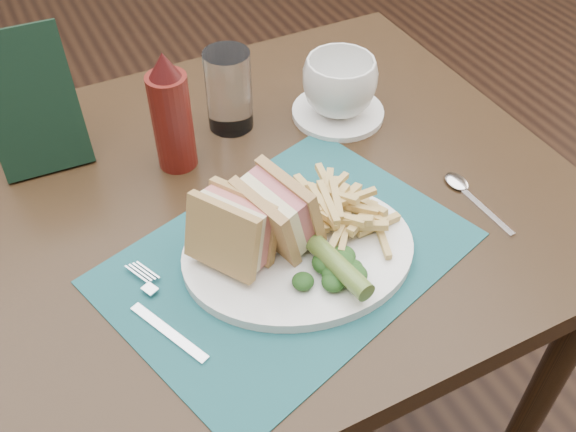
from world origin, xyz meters
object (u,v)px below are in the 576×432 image
(placemat, at_px, (287,257))
(plate, at_px, (299,251))
(saucer, at_px, (338,112))
(coffee_cup, at_px, (340,86))
(drinking_glass, at_px, (229,90))
(table_main, at_px, (262,340))
(sandwich_half_b, at_px, (265,219))
(check_presenter, at_px, (31,103))
(ketchup_bottle, at_px, (171,112))
(sandwich_half_a, at_px, (222,240))

(placemat, xyz_separation_m, plate, (0.01, -0.00, 0.01))
(saucer, relative_size, coffee_cup, 1.28)
(saucer, distance_m, drinking_glass, 0.18)
(table_main, relative_size, sandwich_half_b, 8.94)
(check_presenter, bearing_deg, saucer, -9.90)
(sandwich_half_b, bearing_deg, ketchup_bottle, 85.67)
(placemat, xyz_separation_m, sandwich_half_b, (-0.02, 0.02, 0.07))
(table_main, relative_size, ketchup_bottle, 4.84)
(table_main, distance_m, saucer, 0.44)
(placemat, relative_size, plate, 1.48)
(table_main, xyz_separation_m, plate, (-0.00, -0.14, 0.38))
(ketchup_bottle, distance_m, check_presenter, 0.20)
(sandwich_half_a, height_order, saucer, sandwich_half_a)
(saucer, xyz_separation_m, coffee_cup, (0.00, 0.00, 0.05))
(table_main, height_order, placemat, placemat)
(coffee_cup, bearing_deg, check_presenter, 167.55)
(sandwich_half_b, height_order, drinking_glass, drinking_glass)
(sandwich_half_a, bearing_deg, table_main, 20.65)
(drinking_glass, bearing_deg, sandwich_half_a, -114.48)
(drinking_glass, bearing_deg, sandwich_half_b, -104.14)
(check_presenter, bearing_deg, drinking_glass, -6.45)
(saucer, bearing_deg, placemat, -131.50)
(sandwich_half_b, bearing_deg, drinking_glass, 62.26)
(plate, height_order, sandwich_half_b, sandwich_half_b)
(plate, height_order, ketchup_bottle, ketchup_bottle)
(ketchup_bottle, bearing_deg, plate, -73.47)
(table_main, bearing_deg, placemat, -96.85)
(table_main, xyz_separation_m, ketchup_bottle, (-0.08, 0.11, 0.47))
(saucer, bearing_deg, table_main, -152.23)
(drinking_glass, bearing_deg, ketchup_bottle, -154.54)
(table_main, bearing_deg, saucer, 27.77)
(placemat, relative_size, check_presenter, 2.13)
(drinking_glass, bearing_deg, table_main, -101.37)
(sandwich_half_b, relative_size, check_presenter, 0.48)
(sandwich_half_b, xyz_separation_m, coffee_cup, (0.24, 0.23, -0.01))
(plate, xyz_separation_m, ketchup_bottle, (-0.07, 0.25, 0.08))
(sandwich_half_b, bearing_deg, coffee_cup, 30.17)
(table_main, xyz_separation_m, drinking_glass, (0.03, 0.16, 0.44))
(table_main, height_order, ketchup_bottle, ketchup_bottle)
(check_presenter, bearing_deg, plate, -51.94)
(sandwich_half_a, bearing_deg, check_presenter, 81.98)
(placemat, bearing_deg, sandwich_half_a, 175.07)
(ketchup_bottle, bearing_deg, saucer, -0.54)
(sandwich_half_a, distance_m, ketchup_bottle, 0.24)
(placemat, xyz_separation_m, sandwich_half_a, (-0.08, 0.01, 0.07))
(sandwich_half_a, height_order, drinking_glass, drinking_glass)
(drinking_glass, height_order, ketchup_bottle, ketchup_bottle)
(plate, height_order, coffee_cup, coffee_cup)
(plate, bearing_deg, check_presenter, 137.64)
(saucer, xyz_separation_m, check_presenter, (-0.45, 0.10, 0.10))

